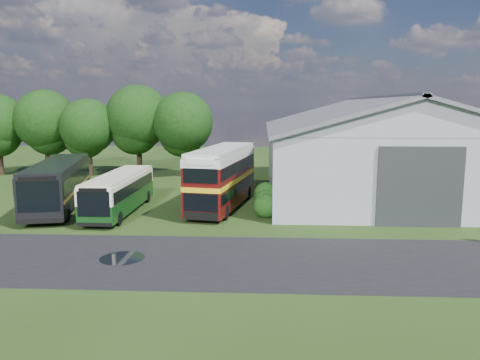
# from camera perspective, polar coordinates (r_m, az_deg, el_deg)

# --- Properties ---
(ground) EXTENTS (120.00, 120.00, 0.00)m
(ground) POSITION_cam_1_polar(r_m,az_deg,el_deg) (26.45, -9.11, -7.40)
(ground) COLOR #1E3410
(ground) RESTS_ON ground
(asphalt_road) EXTENTS (60.00, 8.00, 0.02)m
(asphalt_road) POSITION_cam_1_polar(r_m,az_deg,el_deg) (23.16, -3.29, -9.72)
(asphalt_road) COLOR black
(asphalt_road) RESTS_ON ground
(puddle) EXTENTS (2.20, 2.20, 0.01)m
(puddle) POSITION_cam_1_polar(r_m,az_deg,el_deg) (24.05, -14.15, -9.26)
(puddle) COLOR black
(puddle) RESTS_ON ground
(storage_shed) EXTENTS (18.80, 24.80, 8.15)m
(storage_shed) POSITION_cam_1_polar(r_m,az_deg,el_deg) (42.01, 16.14, 4.26)
(storage_shed) COLOR gray
(storage_shed) RESTS_ON ground
(tree_left_a) EXTENTS (6.46, 6.46, 9.12)m
(tree_left_a) POSITION_cam_1_polar(r_m,az_deg,el_deg) (54.59, -22.65, 6.75)
(tree_left_a) COLOR black
(tree_left_a) RESTS_ON ground
(tree_left_b) EXTENTS (5.78, 5.78, 8.16)m
(tree_left_b) POSITION_cam_1_polar(r_m,az_deg,el_deg) (51.73, -18.05, 6.22)
(tree_left_b) COLOR black
(tree_left_b) RESTS_ON ground
(tree_mid) EXTENTS (6.80, 6.80, 9.60)m
(tree_mid) POSITION_cam_1_polar(r_m,az_deg,el_deg) (51.39, -12.32, 7.49)
(tree_mid) COLOR black
(tree_mid) RESTS_ON ground
(tree_right_a) EXTENTS (6.26, 6.26, 8.83)m
(tree_right_a) POSITION_cam_1_polar(r_m,az_deg,el_deg) (49.35, -6.96, 6.99)
(tree_right_a) COLOR black
(tree_right_a) RESTS_ON ground
(shrub_front) EXTENTS (1.70, 1.70, 1.70)m
(shrub_front) POSITION_cam_1_polar(r_m,az_deg,el_deg) (31.68, 3.17, -4.53)
(shrub_front) COLOR #194714
(shrub_front) RESTS_ON ground
(shrub_mid) EXTENTS (1.60, 1.60, 1.60)m
(shrub_mid) POSITION_cam_1_polar(r_m,az_deg,el_deg) (33.63, 3.16, -3.73)
(shrub_mid) COLOR #194714
(shrub_mid) RESTS_ON ground
(shrub_back) EXTENTS (1.80, 1.80, 1.80)m
(shrub_back) POSITION_cam_1_polar(r_m,az_deg,el_deg) (35.58, 3.15, -3.01)
(shrub_back) COLOR #194714
(shrub_back) RESTS_ON ground
(bus_green_single) EXTENTS (2.41, 9.93, 2.73)m
(bus_green_single) POSITION_cam_1_polar(r_m,az_deg,el_deg) (33.73, -14.46, -1.44)
(bus_green_single) COLOR black
(bus_green_single) RESTS_ON ground
(bus_maroon_double) EXTENTS (4.45, 10.62, 4.43)m
(bus_maroon_double) POSITION_cam_1_polar(r_m,az_deg,el_deg) (34.07, -2.16, 0.24)
(bus_maroon_double) COLOR black
(bus_maroon_double) RESTS_ON ground
(bus_dark_single) EXTENTS (5.58, 12.58, 3.38)m
(bus_dark_single) POSITION_cam_1_polar(r_m,az_deg,el_deg) (36.58, -21.25, -0.42)
(bus_dark_single) COLOR black
(bus_dark_single) RESTS_ON ground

